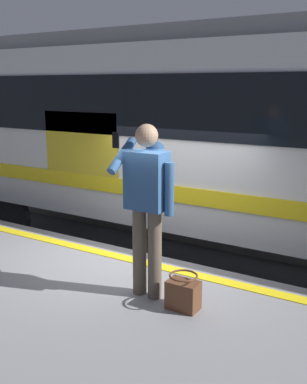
{
  "coord_description": "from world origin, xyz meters",
  "views": [
    {
      "loc": [
        -2.96,
        4.6,
        3.1
      ],
      "look_at": [
        -0.35,
        0.3,
        1.9
      ],
      "focal_mm": 42.14,
      "sensor_mm": 36.0,
      "label": 1
    }
  ],
  "objects": [
    {
      "name": "ground_plane",
      "position": [
        0.0,
        0.0,
        0.0
      ],
      "size": [
        25.16,
        25.16,
        0.0
      ],
      "primitive_type": "plane",
      "color": "#3D3D3F"
    },
    {
      "name": "platform",
      "position": [
        0.0,
        1.84,
        0.5
      ],
      "size": [
        12.73,
        3.68,
        1.0
      ],
      "primitive_type": "cube",
      "color": "gray",
      "rests_on": "ground"
    },
    {
      "name": "safety_line",
      "position": [
        0.0,
        0.3,
        1.01
      ],
      "size": [
        12.47,
        0.16,
        0.01
      ],
      "primitive_type": "cube",
      "color": "yellow",
      "rests_on": "platform"
    },
    {
      "name": "track_rail_near",
      "position": [
        0.0,
        -1.67,
        0.08
      ],
      "size": [
        16.55,
        0.08,
        0.16
      ],
      "primitive_type": "cube",
      "color": "slate",
      "rests_on": "ground"
    },
    {
      "name": "track_rail_far",
      "position": [
        0.0,
        -3.1,
        0.08
      ],
      "size": [
        16.55,
        0.08,
        0.16
      ],
      "primitive_type": "cube",
      "color": "slate",
      "rests_on": "ground"
    },
    {
      "name": "train_carriage",
      "position": [
        -0.59,
        -2.38,
        2.43
      ],
      "size": [
        13.66,
        2.85,
        3.78
      ],
      "color": "silver",
      "rests_on": "ground"
    },
    {
      "name": "passenger",
      "position": [
        -0.7,
        0.99,
        2.04
      ],
      "size": [
        0.57,
        0.55,
        1.74
      ],
      "color": "brown",
      "rests_on": "platform"
    },
    {
      "name": "handbag",
      "position": [
        -1.15,
        1.07,
        1.16
      ],
      "size": [
        0.3,
        0.28,
        0.35
      ],
      "color": "#59331E",
      "rests_on": "platform"
    }
  ]
}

